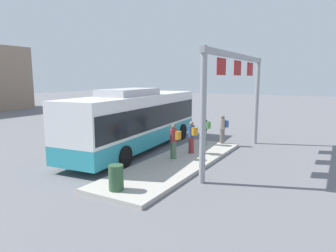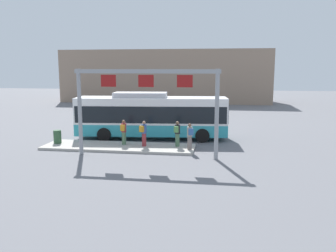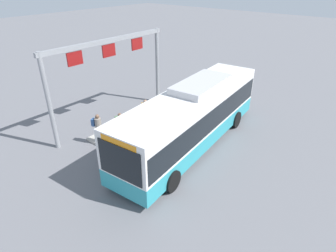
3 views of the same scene
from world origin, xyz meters
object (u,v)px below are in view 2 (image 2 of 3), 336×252
person_boarding (177,133)px  person_waiting_far (124,132)px  bus_main (152,115)px  person_waiting_near (190,136)px  person_waiting_mid (144,133)px  trash_bin (57,137)px

person_boarding → person_waiting_far: size_ratio=1.00×
bus_main → person_boarding: bearing=-58.8°
person_boarding → person_waiting_near: same height
person_boarding → person_waiting_far: 3.61m
person_waiting_near → person_waiting_far: size_ratio=1.00×
person_waiting_far → person_boarding: bearing=-89.3°
person_waiting_mid → person_boarding: bearing=-60.0°
person_boarding → person_waiting_far: same height
person_waiting_near → person_waiting_mid: same height
person_waiting_near → person_waiting_far: 4.58m
person_waiting_near → person_waiting_far: bearing=57.1°
person_waiting_mid → person_waiting_far: bearing=104.1°
bus_main → trash_bin: (-5.90, -3.30, -1.20)m
person_waiting_far → trash_bin: (-4.61, -0.24, -0.44)m
bus_main → person_waiting_mid: (0.13, -3.32, -0.76)m
bus_main → trash_bin: 6.86m
bus_main → trash_bin: bearing=-156.3°
trash_bin → person_waiting_far: bearing=3.0°
person_boarding → person_waiting_mid: same height
person_boarding → trash_bin: (-8.22, -0.18, -0.44)m
person_waiting_far → trash_bin: 4.63m
bus_main → person_boarding: size_ratio=6.75×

